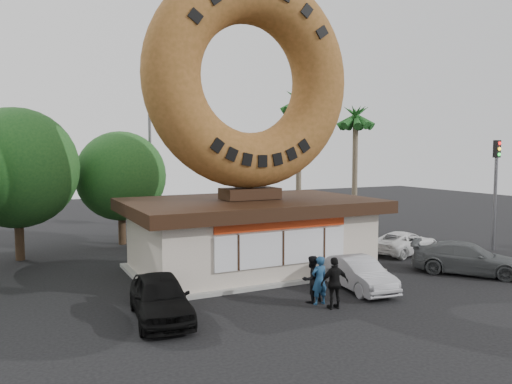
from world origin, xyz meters
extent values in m
plane|color=black|center=(0.00, 0.00, 0.00)|extent=(90.00, 90.00, 0.00)
cube|color=beige|center=(0.00, 6.00, 1.50)|extent=(10.00, 6.00, 3.00)
cube|color=#999993|center=(0.00, 6.00, 0.07)|extent=(10.60, 6.60, 0.15)
cube|color=#3F3F3F|center=(0.00, 6.00, 3.05)|extent=(10.00, 6.00, 0.10)
cube|color=black|center=(0.00, 6.00, 3.00)|extent=(11.20, 7.20, 0.55)
cube|color=silver|center=(0.00, 2.95, 1.55)|extent=(6.00, 0.12, 1.40)
cube|color=#BC3210|center=(0.00, 2.93, 2.55)|extent=(6.00, 0.10, 0.45)
cube|color=black|center=(0.00, 6.00, 3.55)|extent=(2.60, 1.40, 0.50)
torus|color=#955A2B|center=(0.00, 6.00, 8.73)|extent=(9.86, 2.51, 9.86)
cylinder|color=#473321|center=(-9.50, 13.00, 1.65)|extent=(0.44, 0.44, 3.30)
sphere|color=#19481C|center=(-9.50, 13.00, 4.65)|extent=(6.00, 6.00, 6.00)
cylinder|color=#473321|center=(-4.00, 15.00, 1.43)|extent=(0.44, 0.44, 2.86)
sphere|color=#19481C|center=(-4.00, 15.00, 4.03)|extent=(5.20, 5.20, 5.20)
cylinder|color=#726651|center=(7.50, 14.00, 4.50)|extent=(0.36, 0.36, 9.00)
cylinder|color=#726651|center=(11.00, 12.50, 4.00)|extent=(0.36, 0.36, 8.00)
cylinder|color=#59595E|center=(-2.00, 16.00, 4.00)|extent=(0.18, 0.18, 8.00)
cylinder|color=#59595E|center=(-1.10, 16.00, 7.90)|extent=(1.80, 0.12, 0.12)
cube|color=#59595E|center=(-0.20, 16.00, 7.85)|extent=(0.45, 0.20, 0.12)
cylinder|color=#59595E|center=(14.00, 4.00, 3.00)|extent=(0.18, 0.18, 6.00)
cube|color=black|center=(14.00, 4.00, 5.60)|extent=(0.30, 0.28, 0.95)
sphere|color=red|center=(14.00, 3.85, 5.90)|extent=(0.18, 0.18, 0.18)
sphere|color=yellow|center=(14.00, 3.85, 5.60)|extent=(0.18, 0.18, 0.18)
sphere|color=green|center=(14.00, 3.85, 5.30)|extent=(0.18, 0.18, 0.18)
imported|color=navy|center=(-0.07, 0.16, 0.88)|extent=(0.65, 0.44, 1.76)
imported|color=black|center=(-0.17, 0.50, 0.86)|extent=(0.92, 0.77, 1.71)
imported|color=black|center=(0.14, -0.48, 0.91)|extent=(1.11, 0.58, 1.82)
imported|color=black|center=(-5.60, 1.17, 0.73)|extent=(2.24, 4.49, 1.47)
imported|color=#98989D|center=(2.39, 1.08, 0.64)|extent=(1.77, 4.02, 1.28)
imported|color=#4F5254|center=(8.38, 0.93, 0.70)|extent=(4.52, 4.96, 1.39)
imported|color=silver|center=(8.99, 5.54, 0.59)|extent=(4.60, 2.91, 1.18)
camera|label=1|loc=(-9.94, -14.49, 5.53)|focal=35.00mm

